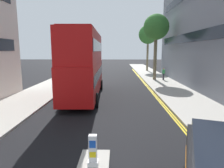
% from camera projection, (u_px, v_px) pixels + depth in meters
% --- Properties ---
extents(sidewalk_right, '(4.00, 80.00, 0.14)m').
position_uv_depth(sidewalk_right, '(177.00, 94.00, 18.67)').
color(sidewalk_right, '#ADA89E').
rests_on(sidewalk_right, ground).
extents(sidewalk_left, '(4.00, 80.00, 0.14)m').
position_uv_depth(sidewalk_left, '(39.00, 93.00, 18.96)').
color(sidewalk_left, '#ADA89E').
rests_on(sidewalk_left, ground).
extents(kerb_line_outer, '(0.10, 56.00, 0.01)m').
position_uv_depth(kerb_line_outer, '(159.00, 99.00, 16.76)').
color(kerb_line_outer, yellow).
rests_on(kerb_line_outer, ground).
extents(kerb_line_inner, '(0.10, 56.00, 0.01)m').
position_uv_depth(kerb_line_inner, '(157.00, 99.00, 16.76)').
color(kerb_line_inner, yellow).
rests_on(kerb_line_inner, ground).
extents(traffic_island, '(1.10, 2.20, 0.10)m').
position_uv_depth(traffic_island, '(93.00, 166.00, 6.99)').
color(traffic_island, '#ADA89E').
rests_on(traffic_island, ground).
extents(keep_left_bollard, '(0.36, 0.28, 1.11)m').
position_uv_depth(keep_left_bollard, '(93.00, 152.00, 6.89)').
color(keep_left_bollard, silver).
rests_on(keep_left_bollard, traffic_island).
extents(double_decker_bus_away, '(2.99, 10.86, 5.64)m').
position_uv_depth(double_decker_bus_away, '(84.00, 62.00, 17.28)').
color(double_decker_bus_away, '#B20F0F').
rests_on(double_decker_bus_away, ground).
extents(pedestrian_far, '(0.34, 0.22, 1.62)m').
position_uv_depth(pedestrian_far, '(164.00, 74.00, 26.73)').
color(pedestrian_far, '#2D2D38').
rests_on(pedestrian_far, sidewalk_right).
extents(street_tree_near, '(3.62, 3.62, 8.76)m').
position_uv_depth(street_tree_near, '(148.00, 35.00, 38.44)').
color(street_tree_near, '#6B6047').
rests_on(street_tree_near, sidewalk_right).
extents(street_tree_mid, '(3.34, 3.34, 8.62)m').
position_uv_depth(street_tree_mid, '(156.00, 28.00, 26.19)').
color(street_tree_mid, '#6B6047').
rests_on(street_tree_mid, sidewalk_right).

